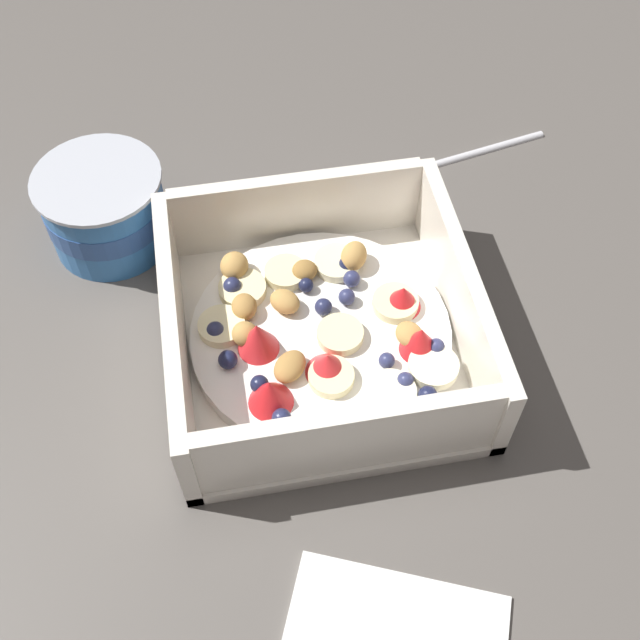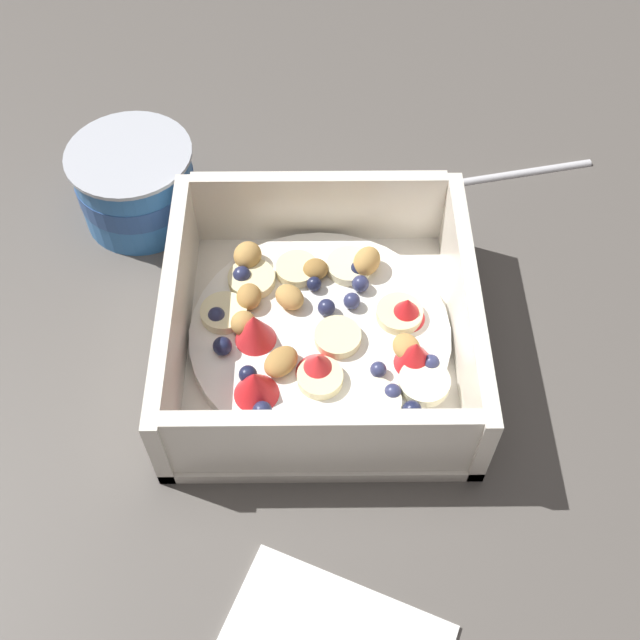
{
  "view_description": "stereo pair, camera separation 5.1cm",
  "coord_description": "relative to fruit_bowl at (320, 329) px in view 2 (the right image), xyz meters",
  "views": [
    {
      "loc": [
        -0.29,
        0.06,
        0.45
      ],
      "look_at": [
        0.0,
        0.01,
        0.03
      ],
      "focal_mm": 43.64,
      "sensor_mm": 36.0,
      "label": 1
    },
    {
      "loc": [
        -0.3,
        0.01,
        0.45
      ],
      "look_at": [
        0.0,
        0.01,
        0.03
      ],
      "focal_mm": 43.64,
      "sensor_mm": 36.0,
      "label": 2
    }
  ],
  "objects": [
    {
      "name": "ground_plane",
      "position": [
        -0.0,
        -0.01,
        -0.02
      ],
      "size": [
        2.4,
        2.4,
        0.0
      ],
      "primitive_type": "plane",
      "color": "#56514C"
    },
    {
      "name": "fruit_bowl",
      "position": [
        0.0,
        0.0,
        0.0
      ],
      "size": [
        0.2,
        0.2,
        0.07
      ],
      "color": "white",
      "rests_on": "ground"
    },
    {
      "name": "spoon",
      "position": [
        0.16,
        -0.1,
        -0.02
      ],
      "size": [
        0.05,
        0.17,
        0.01
      ],
      "color": "silver",
      "rests_on": "ground"
    },
    {
      "name": "yogurt_cup",
      "position": [
        0.13,
        0.14,
        0.01
      ],
      "size": [
        0.09,
        0.09,
        0.06
      ],
      "color": "#3370B7",
      "rests_on": "ground"
    }
  ]
}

